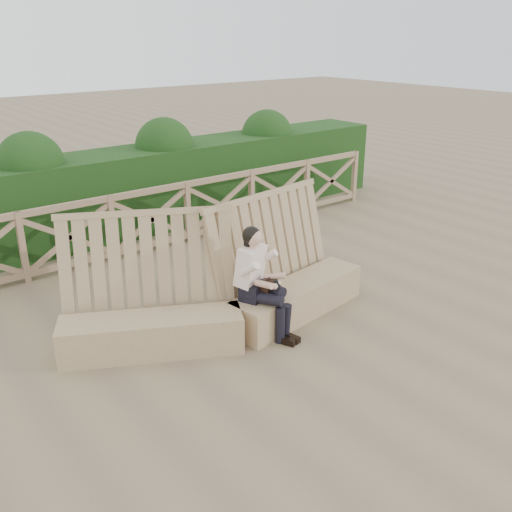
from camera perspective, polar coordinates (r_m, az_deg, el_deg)
ground at (r=7.37m, az=3.02°, el=-7.11°), size 60.00×60.00×0.00m
bench at (r=7.15m, az=-2.99°, el=-4.46°), size 4.11×1.66×1.59m
woman at (r=6.91m, az=0.32°, el=-2.21°), size 0.54×0.87×1.39m
guardrail at (r=9.84m, az=-10.42°, el=3.61°), size 10.10×0.09×1.10m
hedge at (r=10.82m, az=-13.53°, el=6.11°), size 12.00×1.20×1.50m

